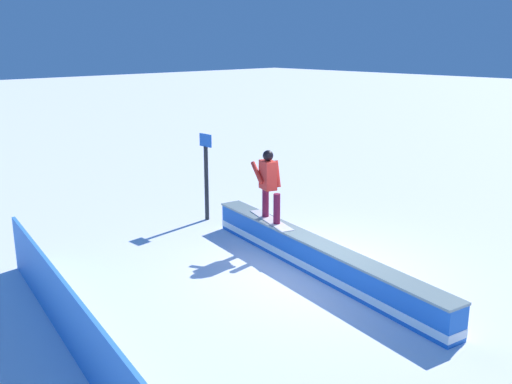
{
  "coord_description": "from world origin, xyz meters",
  "views": [
    {
      "loc": [
        -6.48,
        7.77,
        4.22
      ],
      "look_at": [
        0.75,
        0.85,
        1.58
      ],
      "focal_mm": 40.26,
      "sensor_mm": 36.0,
      "label": 1
    }
  ],
  "objects": [
    {
      "name": "trail_marker",
      "position": [
        3.99,
        -0.6,
        1.12
      ],
      "size": [
        0.4,
        0.1,
        2.1
      ],
      "color": "#262628",
      "rests_on": "ground_plane"
    },
    {
      "name": "snowboarder",
      "position": [
        1.61,
        -0.33,
        1.4
      ],
      "size": [
        1.57,
        0.78,
        1.45
      ],
      "color": "silver",
      "rests_on": "grind_box"
    },
    {
      "name": "ground_plane",
      "position": [
        0.0,
        0.0,
        0.0
      ],
      "size": [
        120.0,
        120.0,
        0.0
      ],
      "primitive_type": "plane",
      "color": "white"
    },
    {
      "name": "safety_fence",
      "position": [
        0.0,
        4.76,
        0.52
      ],
      "size": [
        8.17,
        1.65,
        1.03
      ],
      "primitive_type": "cube",
      "rotation": [
        0.0,
        0.0,
        -0.19
      ],
      "color": "#3C87E7",
      "rests_on": "ground_plane"
    },
    {
      "name": "grind_box",
      "position": [
        0.0,
        0.0,
        0.28
      ],
      "size": [
        6.4,
        1.69,
        0.61
      ],
      "color": "blue",
      "rests_on": "ground_plane"
    }
  ]
}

